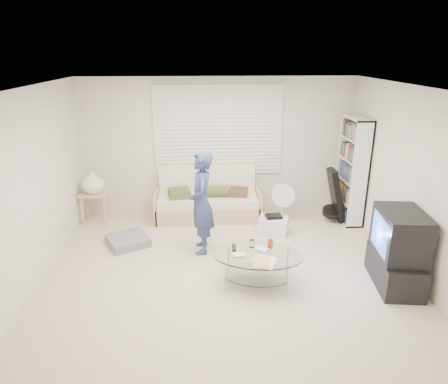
{
  "coord_description": "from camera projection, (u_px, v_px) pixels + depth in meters",
  "views": [
    {
      "loc": [
        -0.29,
        -4.98,
        2.93
      ],
      "look_at": [
        -0.0,
        0.3,
        1.04
      ],
      "focal_mm": 32.0,
      "sensor_mm": 36.0,
      "label": 1
    }
  ],
  "objects": [
    {
      "name": "ground",
      "position": [
        225.0,
        268.0,
        5.68
      ],
      "size": [
        5.0,
        5.0,
        0.0
      ],
      "primitive_type": "plane",
      "color": "beige",
      "rests_on": "ground"
    },
    {
      "name": "room_shell",
      "position": [
        223.0,
        148.0,
        5.58
      ],
      "size": [
        5.02,
        4.52,
        2.51
      ],
      "color": "beige",
      "rests_on": "ground"
    },
    {
      "name": "window_blinds",
      "position": [
        218.0,
        131.0,
        7.23
      ],
      "size": [
        2.32,
        0.08,
        1.62
      ],
      "color": "silver",
      "rests_on": "ground"
    },
    {
      "name": "futon_sofa",
      "position": [
        208.0,
        201.0,
        7.32
      ],
      "size": [
        1.91,
        0.77,
        0.93
      ],
      "color": "tan",
      "rests_on": "ground"
    },
    {
      "name": "grey_floor_pillow",
      "position": [
        128.0,
        240.0,
        6.36
      ],
      "size": [
        0.79,
        0.79,
        0.13
      ],
      "primitive_type": "cube",
      "rotation": [
        0.0,
        0.0,
        0.49
      ],
      "color": "slate",
      "rests_on": "ground"
    },
    {
      "name": "side_table",
      "position": [
        93.0,
        184.0,
        6.99
      ],
      "size": [
        0.49,
        0.39,
        0.96
      ],
      "color": "tan",
      "rests_on": "ground"
    },
    {
      "name": "bookshelf",
      "position": [
        352.0,
        170.0,
        7.01
      ],
      "size": [
        0.29,
        0.79,
        1.87
      ],
      "color": "white",
      "rests_on": "ground"
    },
    {
      "name": "guitar_case",
      "position": [
        335.0,
        199.0,
        7.09
      ],
      "size": [
        0.38,
        0.36,
        0.96
      ],
      "color": "black",
      "rests_on": "ground"
    },
    {
      "name": "floor_fan",
      "position": [
        282.0,
        199.0,
        7.13
      ],
      "size": [
        0.42,
        0.28,
        0.7
      ],
      "color": "white",
      "rests_on": "ground"
    },
    {
      "name": "storage_bin",
      "position": [
        273.0,
        225.0,
        6.72
      ],
      "size": [
        0.55,
        0.47,
        0.33
      ],
      "color": "white",
      "rests_on": "ground"
    },
    {
      "name": "tv_unit",
      "position": [
        398.0,
        250.0,
        5.13
      ],
      "size": [
        0.61,
        1.0,
        1.03
      ],
      "color": "black",
      "rests_on": "ground"
    },
    {
      "name": "coffee_table",
      "position": [
        257.0,
        260.0,
        5.19
      ],
      "size": [
        1.28,
        0.94,
        0.56
      ],
      "color": "silver",
      "rests_on": "ground"
    },
    {
      "name": "standing_person",
      "position": [
        201.0,
        203.0,
        5.93
      ],
      "size": [
        0.39,
        0.58,
        1.57
      ],
      "primitive_type": "imported",
      "rotation": [
        0.0,
        0.0,
        -1.54
      ],
      "color": "navy",
      "rests_on": "ground"
    }
  ]
}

